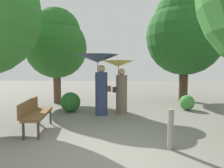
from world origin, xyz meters
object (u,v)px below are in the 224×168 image
object	(u,v)px
tree_near_left	(56,43)
path_marker_post	(171,129)
person_right	(120,77)
tree_near_right	(185,31)
person_left	(99,70)
park_bench	(35,112)

from	to	relation	value
tree_near_left	path_marker_post	distance (m)	6.94
person_right	path_marker_post	distance (m)	3.48
tree_near_left	tree_near_right	world-z (taller)	tree_near_right
person_right	path_marker_post	size ratio (longest dim) A/B	2.28
tree_near_left	path_marker_post	size ratio (longest dim) A/B	5.18
tree_near_right	path_marker_post	xyz separation A→B (m)	(-2.12, -6.02, -3.00)
tree_near_right	person_right	bearing A→B (deg)	-138.20
person_left	path_marker_post	distance (m)	3.65
person_left	park_bench	xyz separation A→B (m)	(-1.51, -1.88, -1.08)
tree_near_left	person_right	bearing A→B (deg)	-34.43
person_right	park_bench	world-z (taller)	person_right
person_right	path_marker_post	world-z (taller)	person_right
park_bench	person_right	bearing A→B (deg)	-53.93
person_left	tree_near_right	bearing A→B (deg)	-46.05
person_left	person_right	size ratio (longest dim) A/B	1.10
tree_near_left	person_left	bearing A→B (deg)	-45.62
tree_near_right	path_marker_post	distance (m)	7.05
person_right	tree_near_left	xyz separation A→B (m)	(-2.91, 2.00, 1.45)
tree_near_left	tree_near_right	distance (m)	6.16
park_bench	tree_near_left	bearing A→B (deg)	2.00
person_left	tree_near_right	xyz separation A→B (m)	(3.90, 3.06, 1.83)
person_right	tree_near_left	bearing A→B (deg)	61.38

